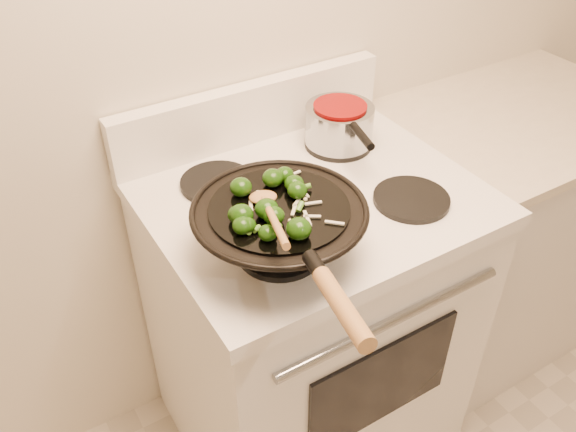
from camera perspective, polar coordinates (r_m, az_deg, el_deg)
stove at (r=1.77m, az=1.88°, el=-9.74°), size 0.78×0.67×1.08m
counter_unit at (r=2.19m, az=18.32°, el=-1.50°), size 0.88×0.62×0.91m
wok at (r=1.24m, az=-0.74°, el=-1.10°), size 0.36×0.59×0.17m
stirfry at (r=1.19m, az=-1.86°, el=1.07°), size 0.22×0.24×0.04m
wooden_spoon at (r=1.16m, az=-1.80°, el=0.60°), size 0.12×0.26×0.08m
saucepan at (r=1.62m, az=4.84°, el=8.60°), size 0.18×0.29×0.11m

